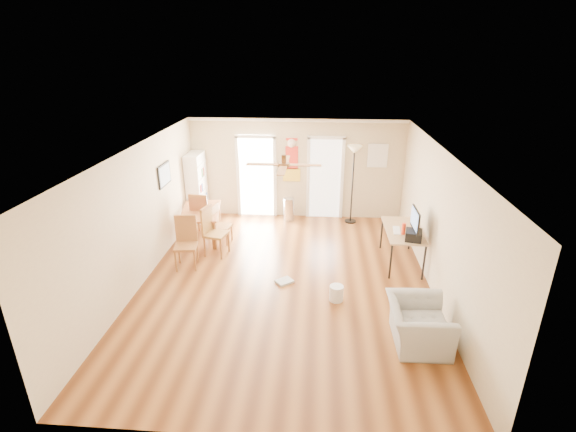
# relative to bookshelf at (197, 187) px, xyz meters

# --- Properties ---
(floor) EXTENTS (7.00, 7.00, 0.00)m
(floor) POSITION_rel_bookshelf_xyz_m (2.55, -3.06, -0.89)
(floor) COLOR brown
(floor) RESTS_ON ground
(ceiling) EXTENTS (5.50, 7.00, 0.00)m
(ceiling) POSITION_rel_bookshelf_xyz_m (2.55, -3.06, 1.71)
(ceiling) COLOR silver
(ceiling) RESTS_ON floor
(wall_back) EXTENTS (5.50, 0.04, 2.60)m
(wall_back) POSITION_rel_bookshelf_xyz_m (2.55, 0.44, 0.41)
(wall_back) COLOR beige
(wall_back) RESTS_ON floor
(wall_front) EXTENTS (5.50, 0.04, 2.60)m
(wall_front) POSITION_rel_bookshelf_xyz_m (2.55, -6.56, 0.41)
(wall_front) COLOR beige
(wall_front) RESTS_ON floor
(wall_left) EXTENTS (0.04, 7.00, 2.60)m
(wall_left) POSITION_rel_bookshelf_xyz_m (-0.20, -3.06, 0.41)
(wall_left) COLOR beige
(wall_left) RESTS_ON floor
(wall_right) EXTENTS (0.04, 7.00, 2.60)m
(wall_right) POSITION_rel_bookshelf_xyz_m (5.30, -3.06, 0.41)
(wall_right) COLOR beige
(wall_right) RESTS_ON floor
(crown_molding) EXTENTS (5.50, 7.00, 0.08)m
(crown_molding) POSITION_rel_bookshelf_xyz_m (2.55, -3.06, 1.67)
(crown_molding) COLOR white
(crown_molding) RESTS_ON wall_back
(kitchen_doorway) EXTENTS (0.90, 0.10, 2.10)m
(kitchen_doorway) POSITION_rel_bookshelf_xyz_m (1.50, 0.42, 0.16)
(kitchen_doorway) COLOR white
(kitchen_doorway) RESTS_ON wall_back
(bathroom_doorway) EXTENTS (0.80, 0.10, 2.10)m
(bathroom_doorway) POSITION_rel_bookshelf_xyz_m (3.30, 0.42, 0.16)
(bathroom_doorway) COLOR white
(bathroom_doorway) RESTS_ON wall_back
(wall_decal) EXTENTS (0.46, 0.03, 1.10)m
(wall_decal) POSITION_rel_bookshelf_xyz_m (2.43, 0.42, 0.66)
(wall_decal) COLOR red
(wall_decal) RESTS_ON wall_back
(ac_grille) EXTENTS (0.50, 0.04, 0.60)m
(ac_grille) POSITION_rel_bookshelf_xyz_m (4.60, 0.41, 0.81)
(ac_grille) COLOR white
(ac_grille) RESTS_ON wall_back
(framed_poster) EXTENTS (0.04, 0.66, 0.48)m
(framed_poster) POSITION_rel_bookshelf_xyz_m (-0.17, -1.66, 0.81)
(framed_poster) COLOR black
(framed_poster) RESTS_ON wall_left
(ceiling_fan) EXTENTS (1.24, 1.24, 0.20)m
(ceiling_fan) POSITION_rel_bookshelf_xyz_m (2.55, -3.36, 1.54)
(ceiling_fan) COLOR #593819
(ceiling_fan) RESTS_ON ceiling
(bookshelf) EXTENTS (0.54, 0.86, 1.77)m
(bookshelf) POSITION_rel_bookshelf_xyz_m (0.00, 0.00, 0.00)
(bookshelf) COLOR white
(bookshelf) RESTS_ON floor
(dining_table) EXTENTS (1.05, 1.52, 0.70)m
(dining_table) POSITION_rel_bookshelf_xyz_m (0.40, -1.16, -0.53)
(dining_table) COLOR #AA6337
(dining_table) RESTS_ON floor
(dining_chair_right_a) EXTENTS (0.43, 0.43, 0.91)m
(dining_chair_right_a) POSITION_rel_bookshelf_xyz_m (0.95, -1.37, -0.43)
(dining_chair_right_a) COLOR #A06E33
(dining_chair_right_a) RESTS_ON floor
(dining_chair_right_b) EXTENTS (0.54, 0.54, 1.09)m
(dining_chair_right_b) POSITION_rel_bookshelf_xyz_m (0.95, -1.97, -0.34)
(dining_chair_right_b) COLOR #A87536
(dining_chair_right_b) RESTS_ON floor
(dining_chair_near) EXTENTS (0.50, 0.50, 1.07)m
(dining_chair_near) POSITION_rel_bookshelf_xyz_m (0.47, -2.59, -0.35)
(dining_chair_near) COLOR #975930
(dining_chair_near) RESTS_ON floor
(dining_chair_far) EXTENTS (0.49, 0.49, 1.09)m
(dining_chair_far) POSITION_rel_bookshelf_xyz_m (0.39, -0.99, -0.34)
(dining_chair_far) COLOR #955430
(dining_chair_far) RESTS_ON floor
(trash_can) EXTENTS (0.29, 0.29, 0.60)m
(trash_can) POSITION_rel_bookshelf_xyz_m (2.38, 0.10, -0.58)
(trash_can) COLOR #B5B5B7
(trash_can) RESTS_ON floor
(torchiere_lamp) EXTENTS (0.48, 0.48, 2.01)m
(torchiere_lamp) POSITION_rel_bookshelf_xyz_m (3.99, 0.10, 0.12)
(torchiere_lamp) COLOR black
(torchiere_lamp) RESTS_ON floor
(computer_desk) EXTENTS (0.71, 1.43, 0.77)m
(computer_desk) POSITION_rel_bookshelf_xyz_m (4.90, -2.07, -0.50)
(computer_desk) COLOR tan
(computer_desk) RESTS_ON floor
(imac) EXTENTS (0.21, 0.64, 0.59)m
(imac) POSITION_rel_bookshelf_xyz_m (5.02, -2.44, 0.18)
(imac) COLOR black
(imac) RESTS_ON computer_desk
(keyboard) EXTENTS (0.18, 0.43, 0.02)m
(keyboard) POSITION_rel_bookshelf_xyz_m (4.75, -2.14, -0.11)
(keyboard) COLOR white
(keyboard) RESTS_ON computer_desk
(printer) EXTENTS (0.38, 0.41, 0.18)m
(printer) POSITION_rel_bookshelf_xyz_m (5.00, -2.55, -0.03)
(printer) COLOR black
(printer) RESTS_ON computer_desk
(orange_bottle) EXTENTS (0.08, 0.08, 0.23)m
(orange_bottle) POSITION_rel_bookshelf_xyz_m (4.85, -2.30, -0.00)
(orange_bottle) COLOR red
(orange_bottle) RESTS_ON computer_desk
(wastebasket_a) EXTENTS (0.29, 0.29, 0.29)m
(wastebasket_a) POSITION_rel_bookshelf_xyz_m (3.51, -3.60, -0.74)
(wastebasket_a) COLOR silver
(wastebasket_a) RESTS_ON floor
(floor_cloth) EXTENTS (0.39, 0.38, 0.04)m
(floor_cloth) POSITION_rel_bookshelf_xyz_m (2.53, -3.06, -0.86)
(floor_cloth) COLOR #A8A8A2
(floor_cloth) RESTS_ON floor
(armchair) EXTENTS (0.90, 1.03, 0.66)m
(armchair) POSITION_rel_bookshelf_xyz_m (4.70, -4.67, -0.55)
(armchair) COLOR #9F9E99
(armchair) RESTS_ON floor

